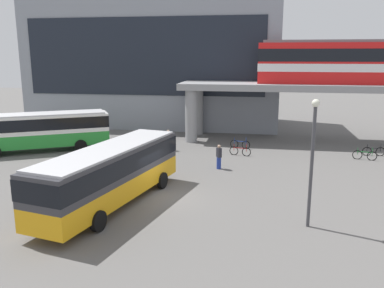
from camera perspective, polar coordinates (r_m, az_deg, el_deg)
The scene contains 13 objects.
ground_plane at distance 32.59m, azimuth 0.55°, elevation -1.57°, with size 120.00×120.00×0.00m, color #605E5B.
station_building at distance 47.72m, azimuth -5.17°, elevation 11.47°, with size 28.07×10.60×14.17m.
elevated_platform at distance 39.08m, azimuth 21.40°, elevation 6.80°, with size 30.62×5.51×5.42m.
train at distance 39.31m, azimuth 24.16°, elevation 10.66°, with size 19.74×2.96×3.84m.
bus_main at distance 21.76m, azimuth -11.40°, elevation -3.60°, with size 4.85×11.33×3.22m.
bus_secondary at distance 35.84m, azimuth -20.77°, elevation 2.16°, with size 10.85×7.68×3.22m.
bicycle_blue at distance 35.09m, azimuth 6.86°, elevation -0.03°, with size 1.76×0.44×1.04m.
bicycle_black at distance 35.47m, azimuth 24.45°, elevation -0.95°, with size 1.79×0.18×1.04m.
bicycle_red at distance 32.58m, azimuth 6.87°, elevation -1.02°, with size 1.76×0.47×1.04m.
bicycle_green at distance 33.80m, azimuth 23.37°, elevation -1.48°, with size 1.77×0.40×1.04m.
pedestrian_near_building at distance 28.53m, azimuth 3.85°, elevation -1.93°, with size 0.43×0.48×1.76m.
pedestrian_at_kerb at distance 34.08m, azimuth -3.39°, elevation 0.48°, with size 0.48×0.44×1.77m.
lamp_post at distance 19.04m, azimuth 16.78°, elevation -1.24°, with size 0.36×0.36×6.05m.
Camera 1 is at (5.10, -21.19, 7.95)m, focal length 37.44 mm.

